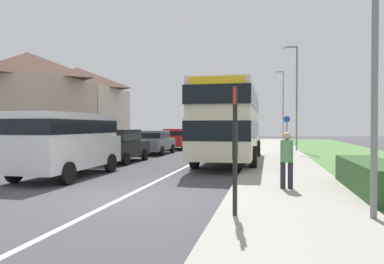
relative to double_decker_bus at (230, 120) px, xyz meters
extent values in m
plane|color=#424247|center=(-1.76, -9.23, -2.14)|extent=(120.00, 120.00, 0.00)
cube|color=silver|center=(-1.76, -1.23, -2.14)|extent=(0.14, 60.00, 0.01)
cube|color=#9E998E|center=(2.44, -3.23, -2.08)|extent=(3.20, 68.00, 0.12)
cube|color=#2D5128|center=(4.54, -7.60, -1.69)|extent=(1.10, 4.24, 0.90)
cube|color=beige|center=(0.00, 0.00, -0.82)|extent=(2.50, 9.78, 1.65)
cube|color=beige|center=(0.00, 0.00, 0.78)|extent=(2.45, 9.59, 1.55)
cube|color=black|center=(0.00, 0.00, -0.49)|extent=(2.52, 9.83, 0.76)
cube|color=black|center=(0.00, 0.00, 0.86)|extent=(2.52, 9.83, 0.72)
cube|color=gold|center=(0.00, -4.84, 1.28)|extent=(2.00, 0.08, 0.44)
cylinder|color=black|center=(-1.25, 3.03, -1.64)|extent=(0.30, 1.00, 1.00)
cylinder|color=black|center=(1.25, 3.03, -1.64)|extent=(0.30, 1.00, 1.00)
cylinder|color=black|center=(-1.25, -2.69, -1.64)|extent=(0.30, 1.00, 1.00)
cylinder|color=black|center=(1.25, -2.69, -1.64)|extent=(0.30, 1.00, 1.00)
cube|color=silver|center=(-5.21, -6.16, -1.25)|extent=(1.95, 4.98, 1.06)
cube|color=silver|center=(-5.21, -6.16, -0.29)|extent=(1.72, 4.58, 0.87)
cube|color=black|center=(-5.21, -6.16, -0.33)|extent=(1.75, 4.63, 0.49)
cylinder|color=black|center=(-6.17, -4.61, -1.78)|extent=(0.20, 0.72, 0.72)
cylinder|color=black|center=(-4.26, -4.61, -1.78)|extent=(0.20, 0.72, 0.72)
cylinder|color=black|center=(-6.17, -7.70, -1.78)|extent=(0.20, 0.72, 0.72)
cylinder|color=black|center=(-4.26, -7.70, -1.78)|extent=(0.20, 0.72, 0.72)
cube|color=black|center=(-5.47, -0.90, -1.47)|extent=(1.71, 4.20, 0.74)
cube|color=black|center=(-5.47, -1.11, -0.79)|extent=(1.50, 2.31, 0.61)
cube|color=black|center=(-5.47, -1.11, -0.82)|extent=(1.54, 2.33, 0.34)
cylinder|color=black|center=(-6.31, 0.40, -1.84)|extent=(0.20, 0.60, 0.60)
cylinder|color=black|center=(-4.64, 0.40, -1.84)|extent=(0.20, 0.60, 0.60)
cylinder|color=black|center=(-6.31, -2.20, -1.84)|extent=(0.20, 0.60, 0.60)
cylinder|color=black|center=(-4.64, -2.20, -1.84)|extent=(0.20, 0.60, 0.60)
cube|color=slate|center=(-5.46, 4.47, -1.50)|extent=(1.82, 3.98, 0.69)
cube|color=slate|center=(-5.46, 4.27, -0.87)|extent=(1.61, 2.19, 0.56)
cube|color=black|center=(-5.46, 4.27, -0.90)|extent=(1.64, 2.21, 0.32)
cylinder|color=black|center=(-6.35, 5.70, -1.84)|extent=(0.20, 0.60, 0.60)
cylinder|color=black|center=(-4.56, 5.70, -1.84)|extent=(0.20, 0.60, 0.60)
cylinder|color=black|center=(-6.35, 3.23, -1.84)|extent=(0.20, 0.60, 0.60)
cylinder|color=black|center=(-4.56, 3.23, -1.84)|extent=(0.20, 0.60, 0.60)
cube|color=#B21E1E|center=(-5.23, 9.56, -1.48)|extent=(1.73, 4.18, 0.72)
cube|color=#B21E1E|center=(-5.23, 9.35, -0.82)|extent=(1.52, 2.30, 0.59)
cube|color=black|center=(-5.23, 9.35, -0.85)|extent=(1.56, 2.32, 0.33)
cylinder|color=black|center=(-6.08, 10.86, -1.84)|extent=(0.20, 0.60, 0.60)
cylinder|color=black|center=(-4.39, 10.86, -1.84)|extent=(0.20, 0.60, 0.60)
cylinder|color=black|center=(-6.08, 8.27, -1.84)|extent=(0.20, 0.60, 0.60)
cylinder|color=black|center=(-4.39, 8.27, -1.84)|extent=(0.20, 0.60, 0.60)
cylinder|color=#23232D|center=(2.26, -7.65, -1.72)|extent=(0.14, 0.14, 0.85)
cylinder|color=#23232D|center=(2.46, -7.65, -1.72)|extent=(0.14, 0.14, 0.85)
cylinder|color=#518C56|center=(2.36, -7.65, -0.99)|extent=(0.34, 0.34, 0.60)
sphere|color=tan|center=(2.36, -7.65, -0.58)|extent=(0.22, 0.22, 0.22)
cylinder|color=black|center=(1.24, -10.88, -0.84)|extent=(0.09, 0.09, 2.60)
cube|color=red|center=(1.24, -10.88, 0.26)|extent=(0.04, 0.44, 0.32)
cube|color=black|center=(1.24, -10.86, -0.59)|extent=(0.06, 0.52, 0.68)
cylinder|color=slate|center=(3.08, 7.29, -1.09)|extent=(0.08, 0.08, 2.10)
cylinder|color=blue|center=(3.08, 7.29, 0.16)|extent=(0.44, 0.03, 0.44)
cylinder|color=slate|center=(3.80, 8.37, 1.59)|extent=(0.12, 0.12, 7.46)
cube|color=slate|center=(3.35, 8.37, 5.27)|extent=(0.90, 0.10, 0.10)
cube|color=silver|center=(2.90, 8.37, 5.20)|extent=(0.36, 0.20, 0.14)
cylinder|color=slate|center=(3.58, 26.80, 2.10)|extent=(0.12, 0.12, 8.47)
cube|color=slate|center=(3.13, 26.80, 6.28)|extent=(0.90, 0.10, 0.10)
cube|color=silver|center=(2.68, 26.80, 6.21)|extent=(0.36, 0.20, 0.14)
cube|color=#C1A88E|center=(-14.87, 4.49, 0.42)|extent=(7.36, 6.56, 5.12)
pyramid|color=#4C3328|center=(-14.87, 4.49, 3.96)|extent=(7.36, 6.56, 1.96)
cube|color=beige|center=(-14.87, 11.18, 0.42)|extent=(7.36, 6.56, 5.12)
pyramid|color=#4C3328|center=(-14.87, 11.18, 3.96)|extent=(7.36, 6.56, 1.96)
camera|label=1|loc=(1.87, -17.68, -0.31)|focal=33.23mm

